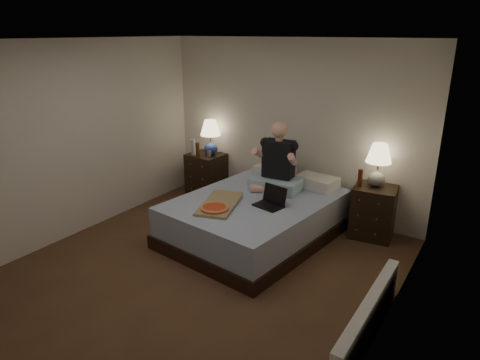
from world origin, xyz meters
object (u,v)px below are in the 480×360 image
Objects in this scene: soda_can at (209,154)px; laptop at (269,197)px; beer_bottle_left at (198,150)px; radiator at (368,319)px; nightstand_right at (373,212)px; bed at (256,218)px; lamp_right at (378,165)px; nightstand_left at (206,175)px; pizza_box at (215,209)px; person at (277,156)px; lamp_left at (211,138)px; water_bottle at (193,147)px; beer_bottle_right at (360,178)px.

laptop is at bearing -30.13° from soda_can.
radiator is at bearing -29.00° from beer_bottle_left.
soda_can is at bearing 174.91° from nightstand_right.
lamp_right reaches higher than bed.
lamp_right is at bearing 105.83° from radiator.
nightstand_left is 1.98m from pizza_box.
beer_bottle_left is (-0.14, -0.10, 0.06)m from soda_can.
soda_can is at bearing 161.52° from laptop.
person reaches higher than soda_can.
lamp_right is (2.64, 0.01, -0.01)m from lamp_left.
bed is 1.79m from lamp_left.
bed is at bearing -24.62° from beer_bottle_left.
person is 2.74× the size of laptop.
nightstand_left is at bearing 40.91° from water_bottle.
beer_bottle_right is at bearing -0.11° from soda_can.
water_bottle is 1.71m from person.
water_bottle is at bearing -176.77° from lamp_right.
beer_bottle_right is at bearing 42.44° from bed.
radiator is at bearing -68.59° from beer_bottle_right.
laptop is (0.20, -0.58, -0.35)m from person.
beer_bottle_left is (-0.01, -0.20, 0.46)m from nightstand_left.
nightstand_right is at bearing 3.92° from beer_bottle_left.
beer_bottle_right reaches higher than laptop.
beer_bottle_right is at bearing 30.34° from pizza_box.
soda_can is (0.05, -0.12, -0.23)m from lamp_left.
lamp_left is (-1.38, 0.90, 0.71)m from bed.
radiator is (1.85, -1.16, -0.07)m from bed.
person is at bearing 121.03° from laptop.
laptop is (1.88, -0.89, -0.16)m from water_bottle.
water_bottle is at bearing 162.19° from bed.
water_bottle is (-0.24, -0.16, -0.16)m from lamp_left.
lamp_right reaches higher than beer_bottle_right.
nightstand_left is at bearing 177.77° from beer_bottle_right.
nightstand_left is 2.80× the size of water_bottle.
lamp_right is 2.24× the size of water_bottle.
lamp_left is at bearing 110.39° from pizza_box.
pizza_box is (1.27, -1.51, 0.23)m from nightstand_left.
person is (1.39, -0.34, 0.26)m from soda_can.
beer_bottle_left is 0.14× the size of radiator.
nightstand_left is at bearing -179.34° from lamp_right.
lamp_right is 0.74× the size of pizza_box.
person is at bearing -8.87° from beer_bottle_left.
water_bottle reaches higher than radiator.
radiator is (0.76, -1.94, -0.60)m from beer_bottle_right.
nightstand_left is at bearing 159.69° from person.
person reaches higher than radiator.
soda_can is 0.19m from beer_bottle_left.
bed is at bearing -26.57° from nightstand_left.
lamp_right is 1.65× the size of laptop.
lamp_right is 0.27m from beer_bottle_right.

